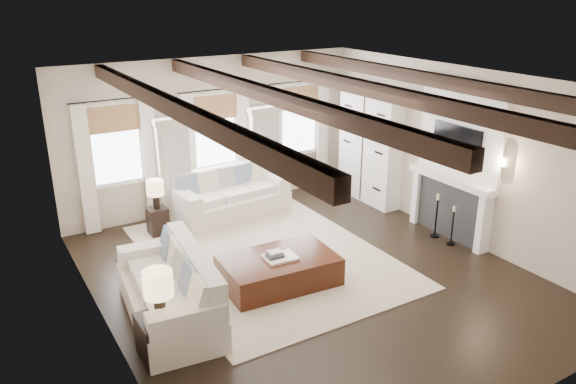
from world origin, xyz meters
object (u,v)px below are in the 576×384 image
sofa_left (174,292)px  side_table_back (158,221)px  side_table_front (163,336)px  sofa_back (229,196)px  ottoman (279,270)px

sofa_left → side_table_back: size_ratio=4.53×
side_table_front → sofa_back: bearing=54.3°
side_table_front → side_table_back: 3.91m
sofa_left → ottoman: sofa_left is taller
sofa_left → side_table_front: sofa_left is taller
sofa_left → ottoman: size_ratio=1.36×
sofa_back → side_table_front: (-2.80, -3.90, -0.12)m
sofa_back → sofa_left: (-2.36, -3.12, 0.00)m
side_table_back → sofa_back: bearing=6.6°
ottoman → side_table_back: bearing=113.6°
sofa_left → side_table_front: size_ratio=4.25×
side_table_front → sofa_left: bearing=60.5°
sofa_back → side_table_back: size_ratio=4.46×
sofa_back → sofa_left: bearing=-127.1°
ottoman → side_table_back: (-1.02, 2.86, 0.03)m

